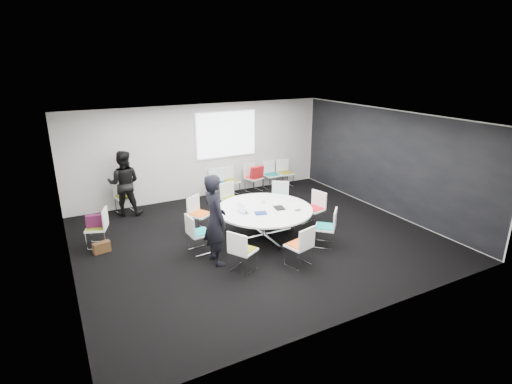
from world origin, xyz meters
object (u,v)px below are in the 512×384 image
chair_ring_a (313,215)px  person_back (124,183)px  chair_ring_f (243,258)px  laptop (245,211)px  chair_ring_g (299,253)px  conference_table (264,216)px  chair_ring_d (200,221)px  cup (263,202)px  chair_back_d (271,180)px  chair_back_c (253,183)px  maroon_bag (96,221)px  chair_ring_b (280,204)px  brown_bag (102,247)px  chair_back_a (217,189)px  chair_spare_left (98,235)px  chair_ring_c (232,205)px  chair_back_e (285,178)px  person_main (215,220)px  chair_ring_e (199,240)px  chair_person_back (125,203)px  chair_back_b (231,187)px  chair_ring_h (325,234)px

chair_ring_a → person_back: size_ratio=0.50×
chair_ring_f → laptop: size_ratio=2.75×
chair_ring_g → chair_ring_f: bearing=148.0°
conference_table → chair_ring_a: bearing=1.0°
person_back → chair_ring_d: bearing=145.8°
cup → chair_ring_d: bearing=152.2°
laptop → chair_back_d: bearing=-41.7°
chair_ring_d → chair_back_d: 3.93m
chair_back_c → cup: chair_back_c is taller
person_back → maroon_bag: person_back is taller
chair_ring_b → brown_bag: chair_ring_b is taller
chair_back_a → cup: 2.91m
chair_spare_left → chair_ring_b: bearing=-73.9°
chair_ring_c → chair_ring_f: (-1.07, -2.86, 0.00)m
chair_ring_d → laptop: chair_ring_d is taller
chair_back_e → chair_ring_a: bearing=73.7°
conference_table → chair_back_e: chair_back_e is taller
person_main → chair_ring_e: bearing=12.5°
person_main → laptop: bearing=-59.3°
chair_spare_left → chair_person_back: 2.09m
chair_ring_f → chair_back_a: 4.55m
chair_ring_e → chair_back_a: (1.75, 3.19, 0.00)m
conference_table → maroon_bag: (-3.56, 1.34, 0.08)m
chair_ring_f → chair_back_a: same height
cup → chair_person_back: bearing=133.4°
chair_ring_g → chair_back_c: 4.93m
chair_ring_c → chair_ring_g: size_ratio=1.00×
chair_ring_a → chair_ring_d: size_ratio=1.00×
person_back → chair_ring_b: bearing=173.9°
chair_ring_g → chair_person_back: (-2.57, 4.74, 0.00)m
person_main → chair_ring_f: bearing=-152.1°
chair_back_d → maroon_bag: 5.92m
chair_ring_d → brown_bag: bearing=-30.4°
chair_ring_c → person_main: size_ratio=0.46×
chair_back_e → cup: size_ratio=9.78×
chair_back_b → chair_back_e: size_ratio=1.00×
chair_ring_b → chair_back_e: size_ratio=1.00×
chair_ring_c → person_back: bearing=-42.4°
person_back → maroon_bag: bearing=82.0°
chair_back_a → person_back: person_back is taller
chair_ring_h → cup: bearing=76.9°
conference_table → brown_bag: 3.69m
chair_back_b → chair_back_c: same height
chair_ring_c → chair_back_b: size_ratio=1.00×
chair_back_b → chair_back_d: size_ratio=1.00×
chair_spare_left → person_main: size_ratio=0.46×
conference_table → chair_ring_h: chair_ring_h is taller
chair_ring_a → chair_person_back: size_ratio=1.00×
chair_ring_b → laptop: chair_ring_b is taller
chair_ring_e → chair_back_d: 4.89m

